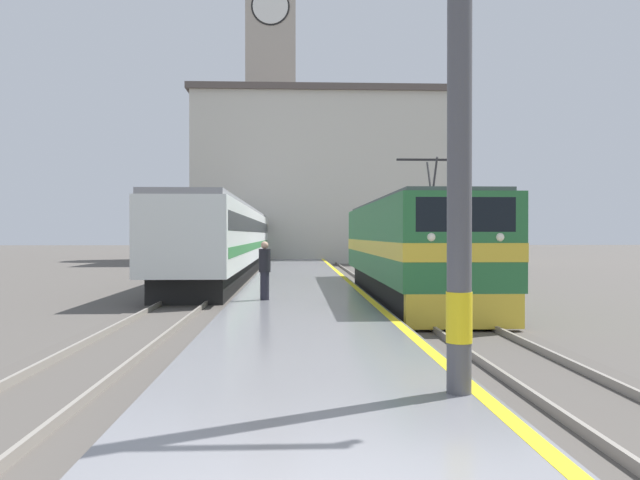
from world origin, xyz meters
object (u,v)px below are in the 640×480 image
at_px(person_on_platform, 265,269).
at_px(locomotive_train, 409,249).
at_px(passenger_train, 242,238).
at_px(catenary_mast, 465,84).
at_px(clock_tower, 271,88).

bearing_deg(person_on_platform, locomotive_train, 33.80).
bearing_deg(locomotive_train, passenger_train, 109.24).
bearing_deg(person_on_platform, catenary_mast, -74.99).
xyz_separation_m(person_on_platform, clock_tower, (-1.34, 42.62, 15.18)).
xyz_separation_m(locomotive_train, person_on_platform, (-4.77, -3.20, -0.50)).
bearing_deg(catenary_mast, passenger_train, 98.90).
distance_m(locomotive_train, person_on_platform, 5.76).
bearing_deg(passenger_train, locomotive_train, -70.76).
bearing_deg(clock_tower, catenary_mast, -85.50).
bearing_deg(clock_tower, locomotive_train, -81.19).
height_order(passenger_train, catenary_mast, catenary_mast).
height_order(locomotive_train, catenary_mast, catenary_mast).
relative_size(locomotive_train, clock_tower, 0.46).
xyz_separation_m(locomotive_train, passenger_train, (-7.42, 21.26, 0.23)).
relative_size(person_on_platform, clock_tower, 0.05).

